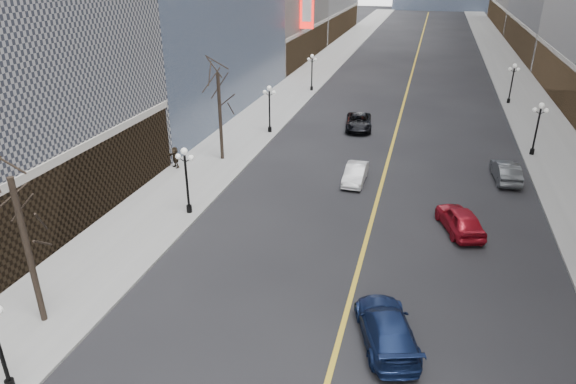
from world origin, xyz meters
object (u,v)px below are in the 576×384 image
Objects in this scene: streetlamp_east_3 at (512,79)px; streetlamp_west_1 at (186,174)px; streetlamp_west_3 at (312,69)px; streetlamp_east_2 at (538,123)px; streetlamp_west_2 at (269,104)px; car_nb_mid at (355,174)px; car_sb_near at (387,328)px; car_sb_far at (506,171)px; car_nb_far at (359,122)px; car_sb_mid at (460,220)px.

streetlamp_east_3 and streetlamp_west_1 have the same top height.
streetlamp_west_1 is 36.00m from streetlamp_west_3.
streetlamp_west_2 is at bearing 180.00° from streetlamp_east_2.
streetlamp_east_3 and streetlamp_west_2 have the same top height.
streetlamp_west_2 is (0.00, 18.00, 0.00)m from streetlamp_west_1.
streetlamp_west_2 is at bearing -90.00° from streetlamp_west_3.
car_nb_mid is 0.79× the size of car_sb_near.
streetlamp_east_3 is 24.62m from car_sb_far.
car_sb_far is at bearing 17.48° from car_nb_mid.
streetlamp_west_2 is at bearing 135.75° from car_nb_mid.
streetlamp_west_3 is at bearing 90.00° from streetlamp_west_2.
streetlamp_west_2 is at bearing -81.20° from car_sb_near.
streetlamp_east_2 is 7.28m from car_sb_far.
streetlamp_east_2 and streetlamp_west_3 have the same top height.
car_nb_mid is at bearing -70.53° from streetlamp_west_3.
car_nb_far is at bearing -137.19° from streetlamp_east_3.
streetlamp_east_2 is at bearing -118.39° from car_sb_far.
streetlamp_east_2 is 0.85× the size of car_nb_far.
streetlamp_west_1 is 0.98× the size of car_sb_far.
car_sb_mid is 9.97m from car_sb_far.
streetlamp_west_3 is 0.98× the size of car_sb_far.
car_sb_mid is at bearing -38.26° from car_nb_mid.
streetlamp_west_1 is 18.00m from streetlamp_west_2.
car_nb_far is at bearing -42.92° from car_sb_far.
streetlamp_east_2 and streetlamp_east_3 have the same top height.
streetlamp_west_3 is (-23.60, 0.00, 0.00)m from streetlamp_east_3.
streetlamp_west_3 is 0.85× the size of car_nb_far.
streetlamp_west_1 is 23.22m from car_nb_far.
car_sb_far is (20.80, -24.37, -2.15)m from streetlamp_west_3.
streetlamp_west_1 reaches higher than car_nb_far.
streetlamp_west_2 is (-23.60, -18.00, 0.00)m from streetlamp_east_3.
car_sb_far is at bearing -96.56° from streetlamp_east_3.
streetlamp_west_1 reaches higher than car_sb_mid.
car_nb_far is at bearing 24.22° from streetlamp_west_2.
car_sb_near is (13.80, -45.16, -2.13)m from streetlamp_west_3.
streetlamp_west_1 is 17.48m from car_sb_mid.
streetlamp_east_3 is at bearing 37.33° from streetlamp_west_2.
streetlamp_west_3 reaches higher than car_sb_near.
car_nb_mid is at bearing -57.70° from car_sb_mid.
car_sb_near is at bearing -63.06° from streetlamp_west_2.
streetlamp_west_2 is at bearing -61.25° from car_sb_mid.
streetlamp_east_3 reaches higher than car_nb_mid.
car_sb_near is (4.00, -17.44, 0.08)m from car_nb_mid.
streetlamp_east_2 and streetlamp_west_2 have the same top height.
car_nb_mid is 11.50m from car_sb_far.
car_sb_far is at bearing -17.02° from streetlamp_west_2.
streetlamp_east_2 reaches higher than car_nb_far.
streetlamp_east_2 is 17.02m from car_nb_mid.
streetlamp_west_3 is 47.27m from car_sb_near.
streetlamp_east_3 and streetlamp_west_3 have the same top height.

